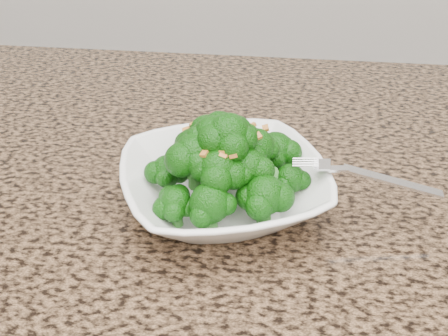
# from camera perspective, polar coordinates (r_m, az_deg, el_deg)

# --- Properties ---
(granite_counter) EXTENTS (1.64, 1.04, 0.03)m
(granite_counter) POSITION_cam_1_polar(r_m,az_deg,el_deg) (0.59, -8.88, -7.65)
(granite_counter) COLOR brown
(granite_counter) RESTS_ON cabinet
(bowl) EXTENTS (0.28, 0.28, 0.05)m
(bowl) POSITION_cam_1_polar(r_m,az_deg,el_deg) (0.60, 0.00, -1.92)
(bowl) COLOR white
(bowl) RESTS_ON granite_counter
(broccoli_pile) EXTENTS (0.19, 0.19, 0.07)m
(broccoli_pile) POSITION_cam_1_polar(r_m,az_deg,el_deg) (0.56, 0.00, 3.49)
(broccoli_pile) COLOR #0E4C08
(broccoli_pile) RESTS_ON bowl
(garlic_topping) EXTENTS (0.11, 0.11, 0.01)m
(garlic_topping) POSITION_cam_1_polar(r_m,az_deg,el_deg) (0.55, 0.00, 7.23)
(garlic_topping) COLOR #C77D30
(garlic_topping) RESTS_ON broccoli_pile
(fork) EXTENTS (0.17, 0.03, 0.01)m
(fork) POSITION_cam_1_polar(r_m,az_deg,el_deg) (0.58, 11.95, -0.13)
(fork) COLOR silver
(fork) RESTS_ON bowl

